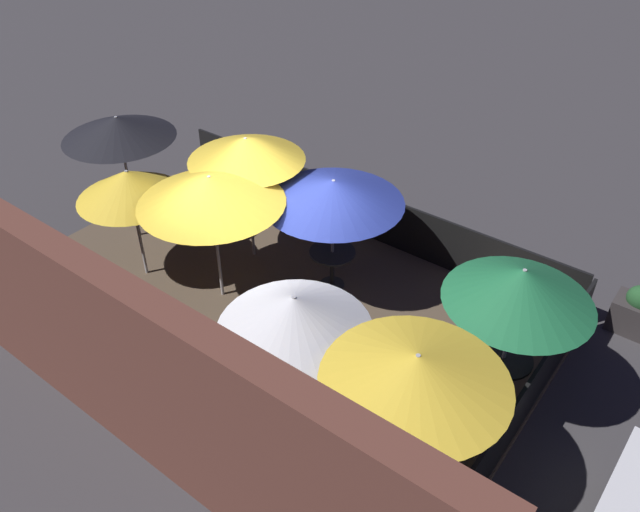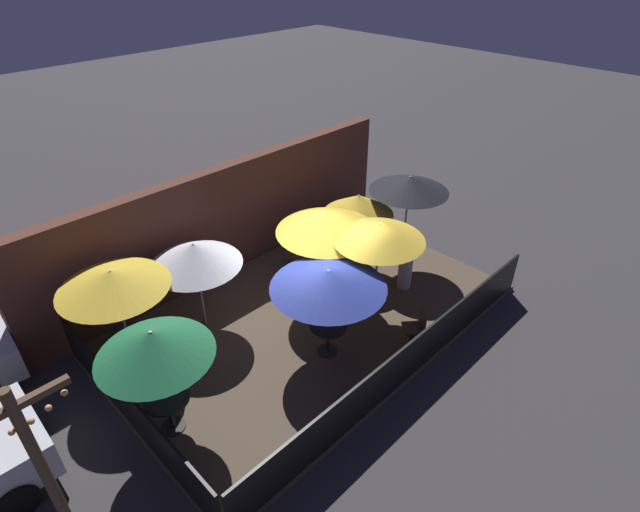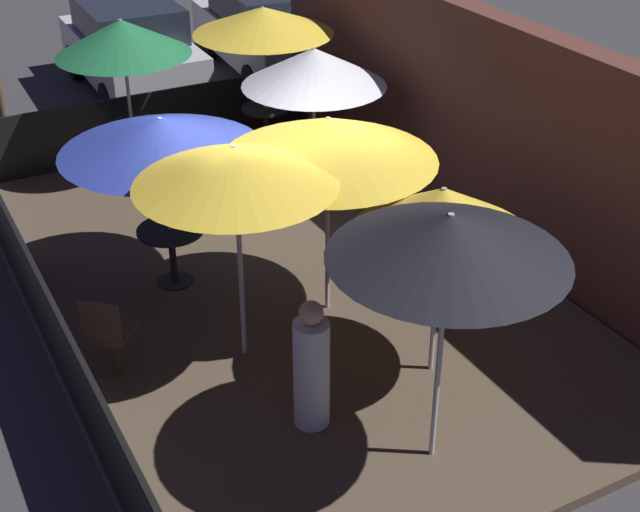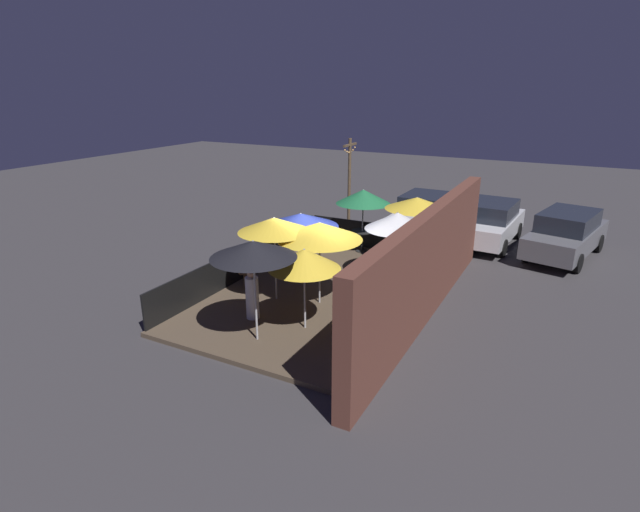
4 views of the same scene
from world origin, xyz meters
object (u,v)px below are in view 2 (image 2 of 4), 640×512
(patio_umbrella_6, at_px, (327,222))
(patio_chair_1, at_px, (416,327))
(dining_table_1, at_px, (328,331))
(patio_umbrella_3, at_px, (359,204))
(patio_umbrella_5, at_px, (409,184))
(patio_umbrella_7, at_px, (379,232))
(dining_table_2, at_px, (168,404))
(light_post, at_px, (55,493))
(patio_umbrella_4, at_px, (195,254))
(patio_chair_0, at_px, (290,251))
(patio_umbrella_0, at_px, (112,280))
(patio_umbrella_1, at_px, (328,279))
(patio_umbrella_2, at_px, (153,344))
(patron_0, at_px, (406,266))
(dining_table_0, at_px, (129,340))

(patio_umbrella_6, height_order, patio_chair_1, patio_umbrella_6)
(dining_table_1, xyz_separation_m, patio_chair_1, (1.40, -1.16, -0.03))
(patio_umbrella_3, distance_m, patio_umbrella_5, 1.32)
(patio_umbrella_5, distance_m, patio_umbrella_7, 2.33)
(dining_table_1, xyz_separation_m, dining_table_2, (-3.26, 0.60, 0.04))
(dining_table_1, bearing_deg, light_post, -170.87)
(patio_umbrella_4, xyz_separation_m, patio_chair_0, (2.81, 0.30, -1.32))
(patio_umbrella_0, height_order, patio_umbrella_7, patio_umbrella_7)
(patio_chair_1, bearing_deg, patio_umbrella_7, -61.28)
(patio_umbrella_1, height_order, patio_umbrella_2, patio_umbrella_2)
(patio_umbrella_2, xyz_separation_m, patron_0, (6.19, -0.34, -1.37))
(dining_table_1, bearing_deg, patio_umbrella_1, -90.00)
(dining_table_0, distance_m, dining_table_1, 3.93)
(patio_umbrella_5, xyz_separation_m, dining_table_0, (-6.78, 1.59, -1.65))
(patio_umbrella_4, height_order, dining_table_0, patio_umbrella_4)
(patio_umbrella_4, distance_m, patron_0, 4.94)
(patio_umbrella_3, distance_m, patio_umbrella_4, 4.16)
(patio_umbrella_2, distance_m, dining_table_0, 2.46)
(dining_table_0, distance_m, patron_0, 6.33)
(patio_umbrella_5, bearing_deg, patio_umbrella_3, 146.03)
(dining_table_2, height_order, patron_0, patron_0)
(dining_table_1, xyz_separation_m, patio_chair_0, (1.52, 2.83, -0.04))
(dining_table_2, bearing_deg, patio_umbrella_0, 81.36)
(dining_table_1, xyz_separation_m, patron_0, (2.93, 0.26, 0.05))
(patio_umbrella_1, distance_m, patio_umbrella_4, 2.84)
(patio_umbrella_6, distance_m, dining_table_1, 2.37)
(patio_umbrella_6, distance_m, dining_table_2, 4.84)
(patio_umbrella_4, bearing_deg, dining_table_2, -135.73)
(dining_table_0, bearing_deg, patron_0, -21.54)
(patio_umbrella_0, relative_size, patio_umbrella_1, 0.99)
(patio_umbrella_6, bearing_deg, patron_0, -32.94)
(light_post, bearing_deg, dining_table_1, 9.13)
(patio_chair_0, bearing_deg, dining_table_0, -58.62)
(patio_chair_1, bearing_deg, patio_umbrella_0, -1.09)
(patio_chair_0, height_order, patio_chair_1, patio_chair_1)
(dining_table_2, height_order, light_post, light_post)
(patio_umbrella_0, xyz_separation_m, patio_umbrella_6, (4.27, -1.27, 0.00))
(patio_umbrella_7, xyz_separation_m, patio_chair_0, (-0.13, 2.68, -1.61))
(patio_umbrella_7, distance_m, light_post, 7.02)
(patio_umbrella_5, bearing_deg, dining_table_1, -165.34)
(dining_table_0, bearing_deg, dining_table_1, -41.20)
(patio_chair_1, xyz_separation_m, light_post, (-6.69, 0.31, 1.49))
(patio_umbrella_2, bearing_deg, patio_umbrella_0, 81.36)
(patio_umbrella_0, distance_m, patio_umbrella_6, 4.45)
(patio_umbrella_7, bearing_deg, patio_umbrella_1, -174.76)
(patio_umbrella_1, relative_size, light_post, 0.59)
(patio_umbrella_4, height_order, patio_umbrella_5, patio_umbrella_5)
(patio_chair_0, xyz_separation_m, light_post, (-6.81, -3.68, 1.50))
(patron_0, xyz_separation_m, light_post, (-8.22, -1.11, 1.40))
(patio_umbrella_4, height_order, patio_chair_1, patio_umbrella_4)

